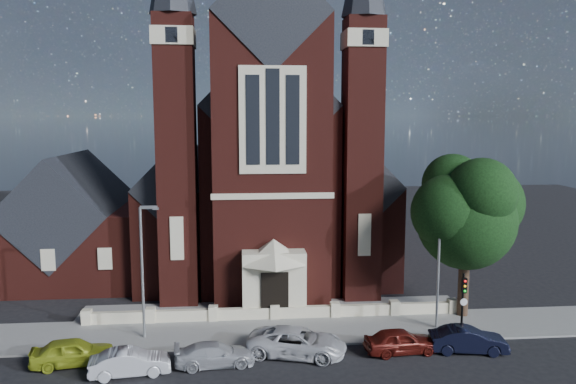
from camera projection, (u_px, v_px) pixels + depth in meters
The scene contains 16 objects.
ground at pixel (268, 282), 45.20m from camera, with size 120.00×120.00×0.00m, color black.
pavement_strip at pixel (277, 331), 34.84m from camera, with size 60.00×5.00×0.12m, color gray.
forecourt_paving at pixel (273, 309), 38.78m from camera, with size 26.00×3.00×0.14m, color gray.
forecourt_wall at pixel (275, 320), 36.81m from camera, with size 24.00×0.40×0.90m, color beige.
church at pixel (263, 171), 51.94m from camera, with size 20.01×34.90×29.20m.
parish_hall at pixel (72, 229), 46.22m from camera, with size 12.00×12.20×10.24m.
street_tree at pixel (470, 215), 36.20m from camera, with size 6.40×6.60×10.70m.
street_lamp_left at pixel (143, 264), 33.03m from camera, with size 1.16×0.22×8.09m.
street_lamp_right at pixel (440, 258), 34.61m from camera, with size 1.16×0.22×8.09m.
traffic_signal at pixel (463, 297), 33.41m from camera, with size 0.28×0.42×4.00m.
car_lime_van at pixel (73, 352), 30.01m from camera, with size 1.73×4.30×1.47m, color #95A521.
car_silver_a at pixel (130, 362), 28.88m from camera, with size 1.43×4.09×1.35m, color #BABCC3.
car_silver_b at pixel (215, 354), 29.98m from camera, with size 1.74×4.27×1.24m, color #AAADB2.
car_white_suv at pixel (297, 342), 31.23m from camera, with size 2.53×5.50×1.53m, color silver.
car_dark_red at pixel (401, 341), 31.57m from camera, with size 1.66×4.13×1.41m, color #52130E.
car_navy at pixel (468, 340), 31.69m from camera, with size 1.50×4.32×1.42m, color black.
Camera 1 is at (-2.27, -28.79, 13.25)m, focal length 35.00 mm.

